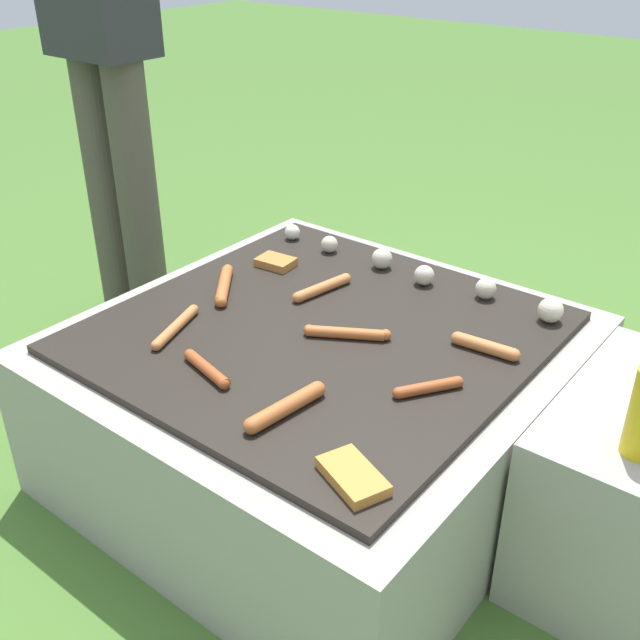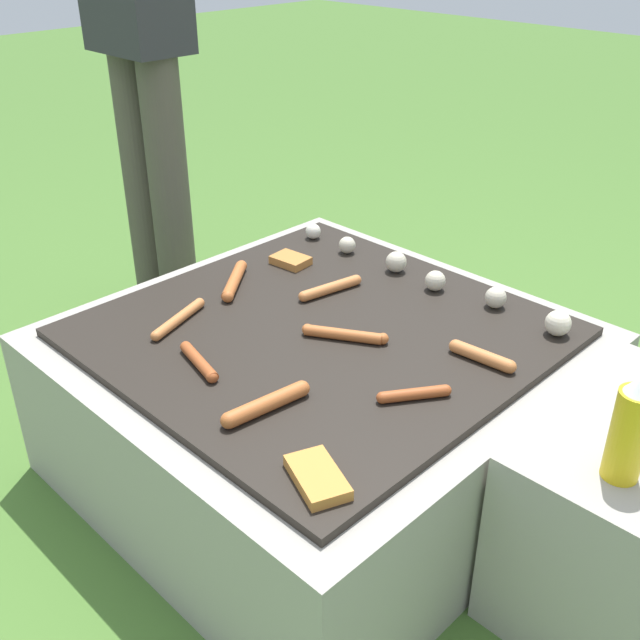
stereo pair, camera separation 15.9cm
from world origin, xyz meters
The scene contains 13 objects.
ground_plane centered at (0.00, 0.00, 0.00)m, with size 14.00×14.00×0.00m, color #47702D.
grill centered at (0.00, 0.00, 0.19)m, with size 0.98×0.98×0.38m.
sausage_mid_left centered at (-0.23, -0.20, 0.39)m, with size 0.08×0.18×0.02m.
sausage_back_left centered at (0.14, -0.28, 0.40)m, with size 0.05×0.19×0.03m.
sausage_back_right centered at (-0.29, 0.00, 0.39)m, with size 0.13×0.16×0.03m.
sausage_back_center centered at (0.32, 0.13, 0.39)m, with size 0.15×0.04×0.03m.
sausage_front_left centered at (0.07, 0.00, 0.39)m, with size 0.16×0.11×0.02m.
sausage_front_right centered at (0.31, -0.06, 0.39)m, with size 0.09×0.12×0.02m.
sausage_mid_right centered at (-0.10, 0.14, 0.39)m, with size 0.05×0.17×0.02m.
sausage_front_center centered at (-0.06, -0.28, 0.39)m, with size 0.15×0.05×0.02m.
bread_slice_left centered at (-0.28, 0.18, 0.39)m, with size 0.10×0.07×0.02m.
bread_slice_right centered at (0.34, -0.35, 0.39)m, with size 0.14×0.11×0.02m.
mushroom_row centered at (0.06, 0.33, 0.41)m, with size 0.78×0.07×0.05m.
Camera 1 is at (0.86, -1.09, 1.18)m, focal length 42.00 mm.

